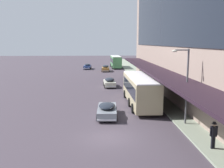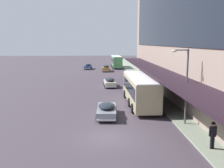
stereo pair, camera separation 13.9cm
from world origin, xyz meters
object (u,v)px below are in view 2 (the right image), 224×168
Objects in this scene: sedan_lead_near at (106,68)px; sedan_oncoming_front at (110,82)px; transit_bus_kerbside_front at (140,89)px; sedan_trailing_mid at (107,110)px; transit_bus_kerbside_rear at (116,61)px; street_lamp at (185,81)px; sedan_far_back at (88,66)px; pedestrian_at_kerb at (213,134)px.

sedan_lead_near is 22.23m from sedan_oncoming_front.
transit_bus_kerbside_front is 12.50m from sedan_oncoming_front.
transit_bus_kerbside_front reaches higher than sedan_trailing_mid.
transit_bus_kerbside_rear is (0.07, 42.93, 0.03)m from transit_bus_kerbside_front.
sedan_lead_near is 0.75× the size of street_lamp.
transit_bus_kerbside_front is 2.32× the size of sedan_lead_near.
sedan_far_back is at bearing 95.05° from sedan_trailing_mid.
street_lamp reaches higher than sedan_trailing_mid.
transit_bus_kerbside_rear is 8.60m from sedan_far_back.
street_lamp is at bearing 92.54° from pedestrian_at_kerb.
transit_bus_kerbside_rear is at bearing 89.91° from transit_bus_kerbside_front.
sedan_oncoming_front is (0.94, 16.78, 0.05)m from sedan_trailing_mid.
sedan_lead_near reaches higher than sedan_oncoming_front.
pedestrian_at_kerb is at bearing -87.05° from transit_bus_kerbside_rear.
pedestrian_at_kerb is at bearing -87.46° from street_lamp.
pedestrian_at_kerb is (10.86, -52.79, 0.43)m from sedan_far_back.
sedan_lead_near is 1.03× the size of sedan_trailing_mid.
transit_bus_kerbside_rear reaches higher than sedan_far_back.
sedan_oncoming_front is at bearing 104.08° from transit_bus_kerbside_front.
sedan_oncoming_front is (0.10, -22.23, -0.05)m from sedan_lead_near.
sedan_oncoming_front is at bearing 103.48° from pedestrian_at_kerb.
sedan_far_back is (-3.95, 44.67, 0.04)m from sedan_trailing_mid.
transit_bus_kerbside_rear is at bearing 84.27° from sedan_oncoming_front.
transit_bus_kerbside_front is 2.56× the size of sedan_oncoming_front.
sedan_lead_near is 1.10× the size of sedan_oncoming_front.
street_lamp reaches higher than pedestrian_at_kerb.
pedestrian_at_kerb reaches higher than sedan_trailing_mid.
transit_bus_kerbside_front is at bearing 109.81° from street_lamp.
sedan_lead_near is at bearing 97.33° from pedestrian_at_kerb.
sedan_far_back is at bearing 101.62° from pedestrian_at_kerb.
transit_bus_kerbside_front reaches higher than sedan_far_back.
street_lamp reaches higher than transit_bus_kerbside_rear.
pedestrian_at_kerb reaches higher than sedan_far_back.
street_lamp reaches higher than transit_bus_kerbside_front.
transit_bus_kerbside_front reaches higher than sedan_oncoming_front.
sedan_lead_near is at bearing -110.27° from transit_bus_kerbside_rear.
pedestrian_at_kerb is (2.87, -55.76, -0.77)m from transit_bus_kerbside_rear.
sedan_oncoming_front is 20.65m from street_lamp.
sedan_trailing_mid is at bearing -94.84° from transit_bus_kerbside_rear.
transit_bus_kerbside_front is 6.12× the size of pedestrian_at_kerb.
pedestrian_at_kerb is at bearing -49.61° from sedan_trailing_mid.
pedestrian_at_kerb is (6.91, -8.12, 0.47)m from sedan_trailing_mid.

